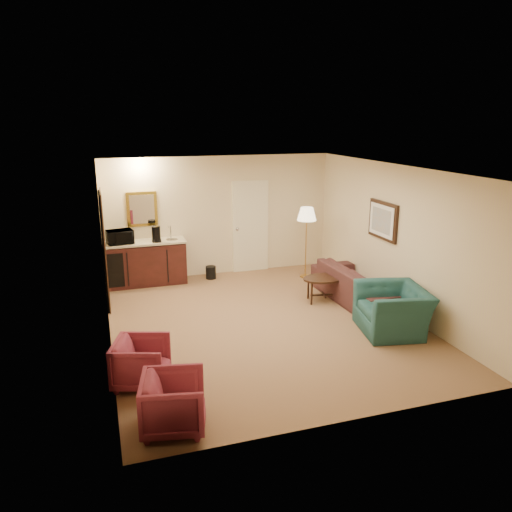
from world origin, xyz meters
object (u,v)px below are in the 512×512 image
at_px(rose_chair_near, 141,360).
at_px(coffee_maker, 156,234).
at_px(teal_armchair, 393,302).
at_px(rose_chair_far, 174,400).
at_px(wetbar_cabinet, 146,263).
at_px(microwave, 120,235).
at_px(waste_bin, 211,272).
at_px(coffee_table, 324,289).
at_px(floor_lamp, 306,242).
at_px(sofa, 358,279).

relative_size(rose_chair_near, coffee_maker, 2.11).
xyz_separation_m(teal_armchair, rose_chair_far, (-3.80, -1.56, -0.14)).
bearing_deg(rose_chair_far, coffee_maker, 6.29).
distance_m(wetbar_cabinet, microwave, 0.81).
distance_m(teal_armchair, rose_chair_near, 4.08).
distance_m(rose_chair_near, waste_bin, 4.48).
height_order(coffee_table, microwave, microwave).
bearing_deg(floor_lamp, sofa, -78.26).
xyz_separation_m(rose_chair_far, coffee_table, (3.34, 3.16, -0.11)).
height_order(rose_chair_near, waste_bin, rose_chair_near).
bearing_deg(floor_lamp, wetbar_cabinet, 170.09).
xyz_separation_m(teal_armchair, rose_chair_near, (-4.05, -0.47, -0.15)).
relative_size(teal_armchair, rose_chair_far, 1.61).
bearing_deg(coffee_table, waste_bin, 130.89).
relative_size(wetbar_cabinet, teal_armchair, 1.44).
relative_size(wetbar_cabinet, coffee_maker, 5.02).
xyz_separation_m(sofa, microwave, (-4.20, 2.23, 0.65)).
height_order(rose_chair_far, microwave, microwave).
relative_size(floor_lamp, microwave, 3.07).
bearing_deg(rose_chair_near, teal_armchair, -65.16).
distance_m(rose_chair_near, coffee_table, 4.14).
xyz_separation_m(wetbar_cabinet, sofa, (3.70, -2.28, -0.02)).
bearing_deg(floor_lamp, coffee_table, -99.84).
relative_size(rose_chair_near, microwave, 1.36).
bearing_deg(wetbar_cabinet, rose_chair_near, -96.87).
distance_m(microwave, coffee_maker, 0.72).
bearing_deg(wetbar_cabinet, sofa, -31.59).
relative_size(wetbar_cabinet, floor_lamp, 1.05).
distance_m(rose_chair_far, waste_bin, 5.42).
distance_m(floor_lamp, waste_bin, 2.16).
bearing_deg(rose_chair_near, wetbar_cabinet, 11.40).
relative_size(rose_chair_far, floor_lamp, 0.46).
xyz_separation_m(wetbar_cabinet, rose_chair_far, (-0.25, -5.24, -0.11)).
bearing_deg(waste_bin, microwave, 179.29).
xyz_separation_m(rose_chair_near, microwave, (0.00, 4.10, 0.75)).
bearing_deg(rose_chair_near, floor_lamp, -28.95).
height_order(waste_bin, microwave, microwave).
relative_size(waste_bin, microwave, 0.54).
xyz_separation_m(rose_chair_far, coffee_maker, (0.47, 5.12, 0.73)).
bearing_deg(waste_bin, coffee_table, -49.11).
bearing_deg(rose_chair_far, waste_bin, -5.66).
bearing_deg(rose_chair_far, teal_armchair, -56.14).
relative_size(rose_chair_far, coffee_table, 0.85).
bearing_deg(microwave, wetbar_cabinet, -4.84).
bearing_deg(coffee_table, coffee_maker, 145.68).
relative_size(sofa, coffee_table, 2.73).
xyz_separation_m(teal_armchair, waste_bin, (-2.20, 3.61, -0.36)).
bearing_deg(teal_armchair, sofa, -175.24).
height_order(sofa, coffee_table, sofa).
distance_m(sofa, rose_chair_far, 4.94).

